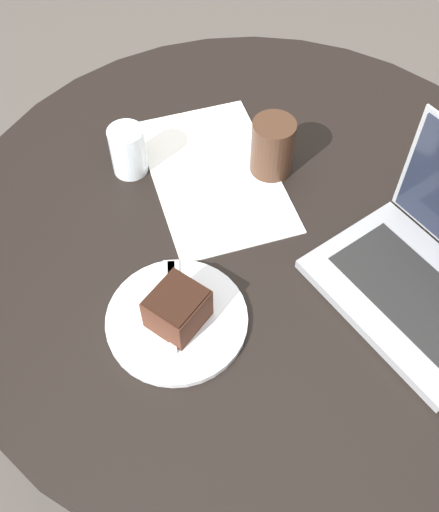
% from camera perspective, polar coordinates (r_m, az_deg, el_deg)
% --- Properties ---
extents(ground_plane, '(12.00, 12.00, 0.00)m').
position_cam_1_polar(ground_plane, '(1.70, 2.34, -12.11)').
color(ground_plane, '#4C4742').
extents(dining_table, '(1.11, 1.11, 0.72)m').
position_cam_1_polar(dining_table, '(1.18, 3.31, -0.61)').
color(dining_table, black).
rests_on(dining_table, ground_plane).
extents(paper_document, '(0.43, 0.38, 0.00)m').
position_cam_1_polar(paper_document, '(1.15, -0.51, 7.80)').
color(paper_document, white).
rests_on(paper_document, dining_table).
extents(plate, '(0.23, 0.23, 0.01)m').
position_cam_1_polar(plate, '(0.96, -4.08, -6.08)').
color(plate, silver).
rests_on(plate, dining_table).
extents(cake_slice, '(0.11, 0.10, 0.07)m').
position_cam_1_polar(cake_slice, '(0.92, -4.03, -5.00)').
color(cake_slice, '#472619').
rests_on(cake_slice, plate).
extents(fork, '(0.17, 0.07, 0.00)m').
position_cam_1_polar(fork, '(0.98, -4.57, -3.71)').
color(fork, silver).
rests_on(fork, plate).
extents(coffee_glass, '(0.08, 0.08, 0.11)m').
position_cam_1_polar(coffee_glass, '(1.13, 5.18, 10.25)').
color(coffee_glass, '#3D2619').
rests_on(coffee_glass, dining_table).
extents(water_glass, '(0.07, 0.07, 0.10)m').
position_cam_1_polar(water_glass, '(1.14, -8.70, 9.89)').
color(water_glass, silver).
rests_on(water_glass, dining_table).
extents(laptop, '(0.38, 0.39, 0.24)m').
position_cam_1_polar(laptop, '(1.02, 19.47, -1.70)').
color(laptop, gray).
rests_on(laptop, dining_table).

